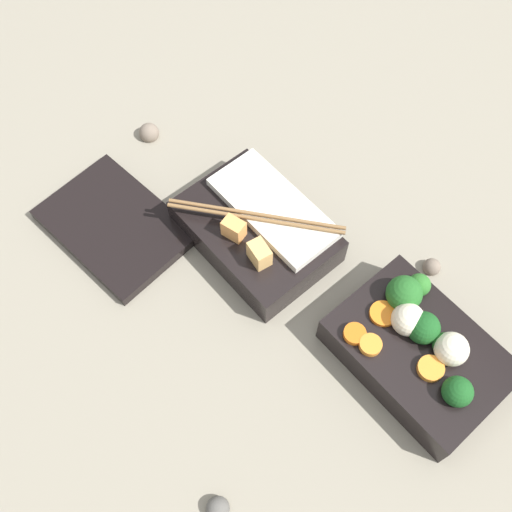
{
  "coord_description": "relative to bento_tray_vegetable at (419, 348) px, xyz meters",
  "views": [
    {
      "loc": [
        -0.19,
        0.29,
        0.7
      ],
      "look_at": [
        0.09,
        0.05,
        0.05
      ],
      "focal_mm": 42.0,
      "sensor_mm": 36.0,
      "label": 1
    }
  ],
  "objects": [
    {
      "name": "ground_plane",
      "position": [
        0.13,
        0.02,
        -0.03
      ],
      "size": [
        3.0,
        3.0,
        0.0
      ],
      "primitive_type": "plane",
      "color": "gray"
    },
    {
      "name": "pebble_0",
      "position": [
        0.49,
        0.04,
        -0.02
      ],
      "size": [
        0.03,
        0.03,
        0.03
      ],
      "primitive_type": "sphere",
      "color": "#7A6B5B",
      "rests_on": "ground_plane"
    },
    {
      "name": "bento_lid",
      "position": [
        0.39,
        0.17,
        -0.02
      ],
      "size": [
        0.21,
        0.16,
        0.01
      ],
      "primitive_type": "cube",
      "rotation": [
        0.0,
        0.0,
        0.1
      ],
      "color": "black",
      "rests_on": "ground_plane"
    },
    {
      "name": "pebble_1",
      "position": [
        0.07,
        -0.11,
        -0.03
      ],
      "size": [
        0.02,
        0.02,
        0.02
      ],
      "primitive_type": "sphere",
      "color": "#7A6B5B",
      "rests_on": "ground_plane"
    },
    {
      "name": "pebble_2",
      "position": [
        0.02,
        0.29,
        -0.02
      ],
      "size": [
        0.03,
        0.03,
        0.03
      ],
      "primitive_type": "sphere",
      "color": "#595651",
      "rests_on": "ground_plane"
    },
    {
      "name": "bento_tray_rice",
      "position": [
        0.25,
        0.04,
        -0.0
      ],
      "size": [
        0.2,
        0.15,
        0.08
      ],
      "color": "black",
      "rests_on": "ground_plane"
    },
    {
      "name": "bento_tray_vegetable",
      "position": [
        0.0,
        0.0,
        0.0
      ],
      "size": [
        0.2,
        0.14,
        0.08
      ],
      "color": "black",
      "rests_on": "ground_plane"
    }
  ]
}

